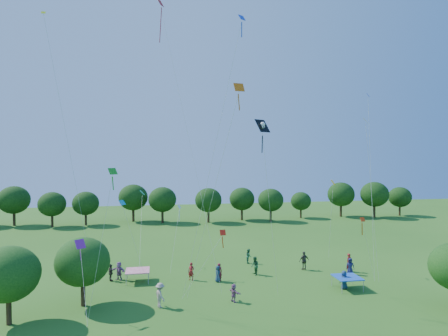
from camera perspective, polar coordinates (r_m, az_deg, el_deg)
near_tree_west at (r=32.73m, az=-28.46°, el=-13.18°), size 4.34×4.34×5.56m
near_tree_north at (r=34.22m, az=-19.54°, el=-12.51°), size 4.25×4.25×5.45m
treeline at (r=71.18m, az=-7.19°, el=-4.42°), size 88.01×8.77×6.77m
tent_red_stripe at (r=39.68m, az=-12.24°, el=-14.14°), size 2.20×2.20×1.10m
tent_blue at (r=38.49m, az=17.21°, el=-14.70°), size 2.20×2.20×1.10m
crowd_person_0 at (r=38.47m, az=16.78°, el=-15.04°), size 0.88×0.61×1.64m
crowd_person_1 at (r=43.80m, az=17.46°, el=-12.78°), size 0.80×0.65×1.87m
crowd_person_2 at (r=40.95m, az=4.43°, el=-13.77°), size 0.56×0.93×1.82m
crowd_person_3 at (r=33.20m, az=-9.11°, el=-17.50°), size 1.02×1.38×1.93m
crowd_person_4 at (r=40.46m, az=-15.87°, el=-14.19°), size 0.81×1.04×1.62m
crowd_person_5 at (r=34.00m, az=1.40°, el=-17.40°), size 1.05×1.46×1.48m
crowd_person_6 at (r=42.93m, az=17.58°, el=-13.24°), size 0.91×0.70×1.63m
crowd_person_7 at (r=39.40m, az=-4.71°, el=-14.52°), size 0.75×0.67×1.68m
crowd_person_8 at (r=45.09m, az=3.55°, el=-12.45°), size 0.54×0.84×1.58m
crowd_person_10 at (r=43.36m, az=11.38°, el=-12.84°), size 1.20×0.71×1.91m
crowd_person_11 at (r=40.63m, az=-14.77°, el=-14.02°), size 1.65×1.42×1.73m
crowd_person_12 at (r=38.85m, az=-0.91°, el=-14.88°), size 0.45×0.77×1.51m
crowd_person_13 at (r=39.07m, az=-0.73°, el=-14.64°), size 0.67×0.47×1.70m
pirate_kite at (r=27.59m, az=5.60°, el=5.34°), size 2.54×2.93×13.12m
red_high_kite at (r=36.32m, az=-7.67°, el=15.87°), size 4.80×6.87×24.53m
small_kite_0 at (r=29.61m, az=-1.02°, el=-10.79°), size 3.17×1.06×5.22m
small_kite_1 at (r=24.84m, az=0.51°, el=4.65°), size 2.99×6.34×14.97m
small_kite_2 at (r=34.59m, az=19.95°, el=1.38°), size 2.00×0.87×13.65m
small_kite_3 at (r=44.35m, az=-11.65°, el=-4.65°), size 0.58×8.55×6.73m
small_kite_4 at (r=27.95m, az=0.12°, el=9.70°), size 4.13×3.18×20.11m
small_kite_5 at (r=31.22m, az=-19.79°, el=-11.02°), size 1.61×5.09×4.49m
small_kite_6 at (r=39.52m, az=-6.59°, el=-7.25°), size 1.27×3.71×5.68m
small_kite_7 at (r=37.83m, az=-13.98°, el=-6.01°), size 2.23×1.06×6.51m
small_kite_8 at (r=32.00m, az=19.56°, el=-9.22°), size 3.89×4.63×6.20m
small_kite_9 at (r=42.77m, az=15.24°, el=-3.32°), size 0.59×0.67×8.06m
small_kite_10 at (r=36.01m, az=-21.88°, el=6.04°), size 3.00×4.29×21.95m
small_kite_11 at (r=25.30m, az=-16.21°, el=-4.44°), size 2.02×0.91×9.89m
small_kite_12 at (r=37.26m, az=20.14°, el=2.00°), size 0.72×2.54×16.17m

